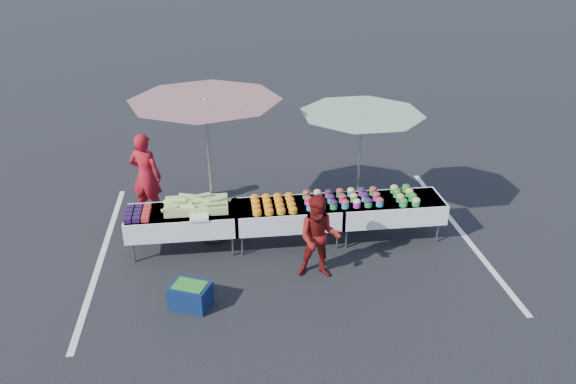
{
  "coord_description": "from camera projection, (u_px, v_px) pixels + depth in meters",
  "views": [
    {
      "loc": [
        -1.07,
        -8.47,
        5.15
      ],
      "look_at": [
        0.0,
        0.0,
        1.0
      ],
      "focal_mm": 35.0,
      "sensor_mm": 36.0,
      "label": 1
    }
  ],
  "objects": [
    {
      "name": "ground",
      "position": [
        288.0,
        243.0,
        9.93
      ],
      "size": [
        80.0,
        80.0,
        0.0
      ],
      "primitive_type": "plane",
      "color": "black"
    },
    {
      "name": "potato_cups",
      "position": [
        343.0,
        198.0,
        9.68
      ],
      "size": [
        1.34,
        0.58,
        0.16
      ],
      "color": "#2880BD",
      "rests_on": "table_right"
    },
    {
      "name": "berry_punnets",
      "position": [
        138.0,
        213.0,
        9.25
      ],
      "size": [
        0.4,
        0.54,
        0.08
      ],
      "color": "black",
      "rests_on": "table_left"
    },
    {
      "name": "vendor",
      "position": [
        146.0,
        176.0,
        10.5
      ],
      "size": [
        0.71,
        0.6,
        1.67
      ],
      "primitive_type": "imported",
      "rotation": [
        0.0,
        0.0,
        2.77
      ],
      "color": "maroon",
      "rests_on": "ground"
    },
    {
      "name": "carrot_bowls",
      "position": [
        274.0,
        204.0,
        9.55
      ],
      "size": [
        0.75,
        0.69,
        0.11
      ],
      "color": "#C38415",
      "rests_on": "table_center"
    },
    {
      "name": "storage_bin",
      "position": [
        191.0,
        295.0,
        8.24
      ],
      "size": [
        0.68,
        0.61,
        0.37
      ],
      "rotation": [
        0.0,
        0.0,
        -0.43
      ],
      "color": "#0E1E46",
      "rests_on": "ground"
    },
    {
      "name": "bean_baskets",
      "position": [
        405.0,
        195.0,
        9.79
      ],
      "size": [
        0.36,
        0.68,
        0.15
      ],
      "color": "#238D3B",
      "rests_on": "table_right"
    },
    {
      "name": "stripe_right",
      "position": [
        461.0,
        231.0,
        10.29
      ],
      "size": [
        0.1,
        5.0,
        0.0
      ],
      "primitive_type": "cube",
      "color": "silver",
      "rests_on": "ground"
    },
    {
      "name": "stripe_left",
      "position": [
        102.0,
        255.0,
        9.57
      ],
      "size": [
        0.1,
        5.0,
        0.0
      ],
      "primitive_type": "cube",
      "color": "silver",
      "rests_on": "ground"
    },
    {
      "name": "umbrella_left",
      "position": [
        206.0,
        112.0,
        9.12
      ],
      "size": [
        2.73,
        2.73,
        2.57
      ],
      "rotation": [
        0.0,
        0.0,
        -0.09
      ],
      "color": "black",
      "rests_on": "ground"
    },
    {
      "name": "table_center",
      "position": [
        288.0,
        214.0,
        9.68
      ],
      "size": [
        1.86,
        0.81,
        0.75
      ],
      "color": "white",
      "rests_on": "ground"
    },
    {
      "name": "table_right",
      "position": [
        389.0,
        208.0,
        9.88
      ],
      "size": [
        1.86,
        0.81,
        0.75
      ],
      "color": "white",
      "rests_on": "ground"
    },
    {
      "name": "customer",
      "position": [
        319.0,
        237.0,
        8.72
      ],
      "size": [
        0.77,
        0.64,
        1.41
      ],
      "primitive_type": "imported",
      "rotation": [
        0.0,
        0.0,
        -0.18
      ],
      "color": "maroon",
      "rests_on": "ground"
    },
    {
      "name": "table_left",
      "position": [
        182.0,
        220.0,
        9.47
      ],
      "size": [
        1.86,
        0.81,
        0.75
      ],
      "color": "white",
      "rests_on": "ground"
    },
    {
      "name": "corn_pile",
      "position": [
        197.0,
        204.0,
        9.43
      ],
      "size": [
        1.16,
        0.57,
        0.26
      ],
      "color": "#C1DF72",
      "rests_on": "table_left"
    },
    {
      "name": "umbrella_right",
      "position": [
        361.0,
        123.0,
        9.62
      ],
      "size": [
        2.79,
        2.79,
        2.21
      ],
      "rotation": [
        0.0,
        0.0,
        -0.36
      ],
      "color": "black",
      "rests_on": "ground"
    },
    {
      "name": "plastic_bags",
      "position": [
        199.0,
        217.0,
        9.16
      ],
      "size": [
        0.3,
        0.25,
        0.05
      ],
      "primitive_type": "cube",
      "color": "white",
      "rests_on": "table_left"
    }
  ]
}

